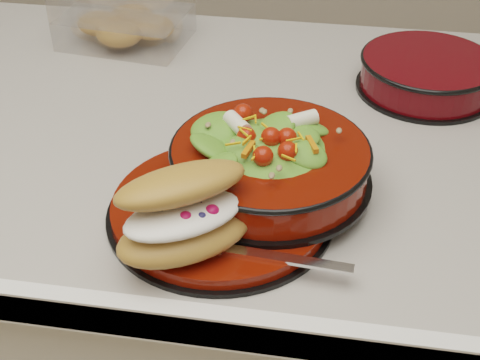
# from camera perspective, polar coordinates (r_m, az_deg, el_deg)

# --- Properties ---
(island_counter) EXTENTS (1.24, 0.74, 0.90)m
(island_counter) POSITION_cam_1_polar(r_m,az_deg,el_deg) (1.26, -1.17, -12.56)
(island_counter) COLOR silver
(island_counter) RESTS_ON ground
(dinner_plate) EXTENTS (0.27, 0.27, 0.02)m
(dinner_plate) POSITION_cam_1_polar(r_m,az_deg,el_deg) (0.79, -1.62, -2.49)
(dinner_plate) COLOR black
(dinner_plate) RESTS_ON island_counter
(salad_bowl) EXTENTS (0.25, 0.25, 0.10)m
(salad_bowl) POSITION_cam_1_polar(r_m,az_deg,el_deg) (0.79, 2.60, 2.10)
(salad_bowl) COLOR black
(salad_bowl) RESTS_ON dinner_plate
(croissant) EXTENTS (0.17, 0.16, 0.09)m
(croissant) POSITION_cam_1_polar(r_m,az_deg,el_deg) (0.70, -4.74, -2.90)
(croissant) COLOR #C8803D
(croissant) RESTS_ON dinner_plate
(fork) EXTENTS (0.18, 0.03, 0.00)m
(fork) POSITION_cam_1_polar(r_m,az_deg,el_deg) (0.71, 1.76, -6.37)
(fork) COLOR silver
(fork) RESTS_ON dinner_plate
(pastry_box) EXTENTS (0.22, 0.17, 0.09)m
(pastry_box) POSITION_cam_1_polar(r_m,az_deg,el_deg) (1.20, -9.80, 13.51)
(pastry_box) COLOR white
(pastry_box) RESTS_ON island_counter
(extra_bowl) EXTENTS (0.21, 0.21, 0.05)m
(extra_bowl) POSITION_cam_1_polar(r_m,az_deg,el_deg) (1.07, 15.67, 8.81)
(extra_bowl) COLOR black
(extra_bowl) RESTS_ON island_counter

